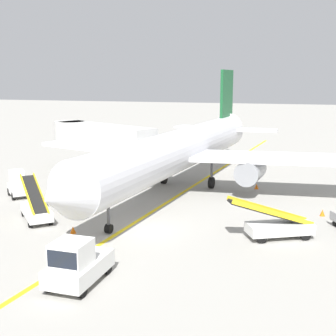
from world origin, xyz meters
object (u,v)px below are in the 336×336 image
object	(u,v)px
pushback_tug	(77,264)
airliner	(181,149)
belt_loader_forward_hold	(278,225)
belt_loader_aft_hold	(36,208)
safety_cone_tail_area	(257,186)
baggage_tug_near_wing	(18,185)
safety_cone_nose_right	(53,191)
safety_cone_wingtip_right	(322,213)
baggage_tug_by_cargo_door	(96,176)
jet_bridge	(96,137)
ground_crew_marshaller	(91,192)
safety_cone_nose_left	(73,230)

from	to	relation	value
pushback_tug	airliner	bearing A→B (deg)	91.24
belt_loader_forward_hold	belt_loader_aft_hold	size ratio (longest dim) A/B	1.11
airliner	safety_cone_tail_area	bearing A→B (deg)	19.15
pushback_tug	belt_loader_forward_hold	distance (m)	12.17
belt_loader_aft_hold	baggage_tug_near_wing	bearing A→B (deg)	134.49
airliner	safety_cone_nose_right	xyz separation A→B (m)	(-9.47, -4.58, -3.20)
belt_loader_aft_hold	safety_cone_tail_area	world-z (taller)	belt_loader_aft_hold
safety_cone_tail_area	pushback_tug	bearing A→B (deg)	-105.04
airliner	safety_cone_wingtip_right	bearing A→B (deg)	-21.65
airliner	baggage_tug_by_cargo_door	size ratio (longest dim) A/B	13.30
belt_loader_aft_hold	pushback_tug	bearing A→B (deg)	-47.38
pushback_tug	safety_cone_nose_right	xyz separation A→B (m)	(-9.88, 14.29, -0.77)
baggage_tug_near_wing	jet_bridge	bearing A→B (deg)	80.19
jet_bridge	baggage_tug_near_wing	xyz separation A→B (m)	(-1.79, -10.36, -2.62)
ground_crew_marshaller	safety_cone_tail_area	world-z (taller)	ground_crew_marshaller
pushback_tug	ground_crew_marshaller	xyz separation A→B (m)	(-5.48, 12.41, -0.08)
baggage_tug_near_wing	safety_cone_wingtip_right	world-z (taller)	baggage_tug_near_wing
baggage_tug_by_cargo_door	safety_cone_nose_left	world-z (taller)	baggage_tug_by_cargo_door
belt_loader_forward_hold	belt_loader_aft_hold	bearing A→B (deg)	-175.95
jet_bridge	safety_cone_nose_right	xyz separation A→B (m)	(0.44, -8.89, -3.32)
ground_crew_marshaller	safety_cone_nose_left	xyz separation A→B (m)	(1.86, -6.22, -0.69)
jet_bridge	baggage_tug_by_cargo_door	size ratio (longest dim) A/B	4.77
belt_loader_aft_hold	safety_cone_nose_left	size ratio (longest dim) A/B	10.24
safety_cone_nose_left	safety_cone_wingtip_right	distance (m)	16.61
airliner	baggage_tug_by_cargo_door	bearing A→B (deg)	-171.69
belt_loader_aft_hold	safety_cone_tail_area	distance (m)	18.38
ground_crew_marshaller	safety_cone_tail_area	distance (m)	14.05
airliner	safety_cone_tail_area	world-z (taller)	airliner
baggage_tug_near_wing	safety_cone_tail_area	world-z (taller)	baggage_tug_near_wing
jet_bridge	belt_loader_forward_hold	bearing A→B (deg)	-37.46
pushback_tug	jet_bridge	bearing A→B (deg)	113.99
airliner	belt_loader_aft_hold	distance (m)	13.21
jet_bridge	safety_cone_tail_area	xyz separation A→B (m)	(15.95, -2.21, -3.32)
airliner	safety_cone_nose_right	world-z (taller)	airliner
baggage_tug_near_wing	baggage_tug_by_cargo_door	world-z (taller)	same
pushback_tug	safety_cone_nose_left	size ratio (longest dim) A/B	8.22
safety_cone_tail_area	belt_loader_forward_hold	bearing A→B (deg)	-77.93
safety_cone_nose_left	safety_cone_nose_right	distance (m)	10.23
pushback_tug	safety_cone_wingtip_right	xyz separation A→B (m)	(10.81, 14.42, -0.77)
pushback_tug	baggage_tug_by_cargo_door	size ratio (longest dim) A/B	1.36
airliner	ground_crew_marshaller	world-z (taller)	airliner
belt_loader_aft_hold	ground_crew_marshaller	size ratio (longest dim) A/B	2.65
airliner	jet_bridge	xyz separation A→B (m)	(-9.91, 4.31, 0.12)
ground_crew_marshaller	safety_cone_nose_left	size ratio (longest dim) A/B	3.86
baggage_tug_near_wing	safety_cone_nose_left	size ratio (longest dim) A/B	5.98
pushback_tug	safety_cone_wingtip_right	world-z (taller)	pushback_tug
pushback_tug	safety_cone_nose_right	bearing A→B (deg)	124.66
safety_cone_nose_right	safety_cone_tail_area	size ratio (longest dim) A/B	1.00
jet_bridge	baggage_tug_by_cargo_door	world-z (taller)	jet_bridge
ground_crew_marshaller	safety_cone_nose_left	world-z (taller)	ground_crew_marshaller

